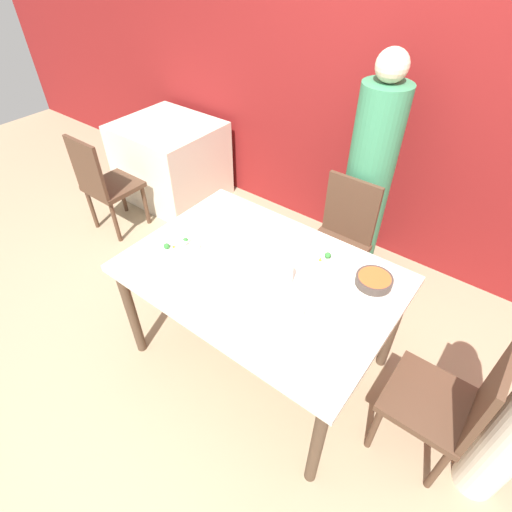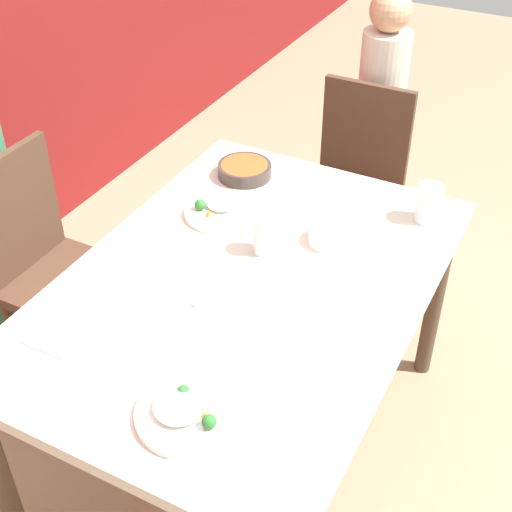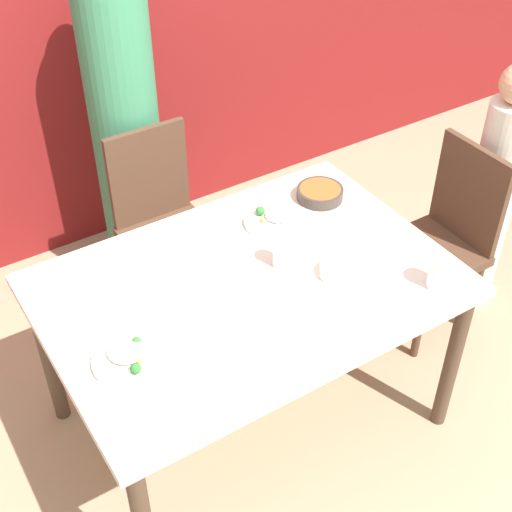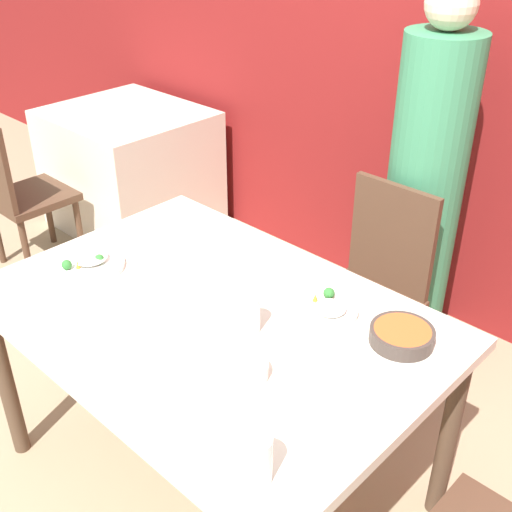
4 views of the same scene
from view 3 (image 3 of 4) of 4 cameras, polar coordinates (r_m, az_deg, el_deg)
name	(u,v)px [view 3 (image 3 of 4)]	position (r m, az deg, el deg)	size (l,w,h in m)	color
ground_plane	(250,416)	(3.06, -0.51, -12.70)	(10.00, 10.00, 0.00)	#998466
dining_table	(249,298)	(2.56, -0.59, -3.38)	(1.43, 0.99, 0.75)	beige
chair_adult_spot	(163,220)	(3.28, -7.43, 2.84)	(0.40, 0.40, 0.89)	#4C3323
chair_child_spot	(443,236)	(3.27, 14.75, 1.52)	(0.40, 0.40, 0.89)	#4C3323
person_adult	(126,135)	(3.38, -10.34, 9.48)	(0.31, 0.31, 1.63)	#387F56
person_child	(492,197)	(3.38, 18.33, 4.51)	(0.20, 0.20, 1.22)	beige
bowl_curry	(320,193)	(2.91, 5.14, 5.04)	(0.19, 0.19, 0.05)	#3D332D
plate_rice_adult	(132,356)	(2.26, -9.92, -7.88)	(0.26, 0.26, 0.05)	white
plate_rice_child	(273,220)	(2.76, 1.36, 2.90)	(0.22, 0.22, 0.05)	white
bowl_rice_small	(339,270)	(2.53, 6.62, -1.14)	(0.13, 0.13, 0.04)	white
glass_water_tall	(440,272)	(2.53, 14.50, -1.24)	(0.08, 0.08, 0.13)	silver
glass_water_short	(282,251)	(2.54, 2.11, 0.37)	(0.07, 0.07, 0.12)	silver
napkin_folded	(98,272)	(2.60, -12.50, -1.26)	(0.14, 0.14, 0.01)	white
fork_steel	(222,282)	(2.50, -2.76, -2.05)	(0.18, 0.07, 0.01)	silver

